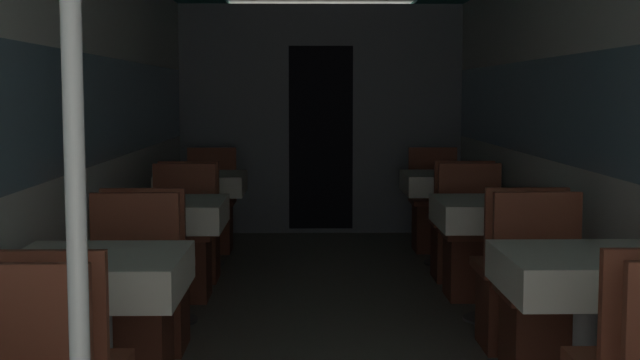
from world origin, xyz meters
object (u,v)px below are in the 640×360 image
Objects in this scene: chair_right_far_1 at (545,324)px; chair_right_far_3 at (435,218)px; chair_left_near_2 at (150,298)px; chair_left_far_3 at (210,219)px; dining_table_right_1 at (588,281)px; chair_right_near_2 at (517,297)px; chair_right_far_2 at (473,255)px; chair_right_near_3 at (459,242)px; support_pole_left_0 at (76,227)px; dining_table_right_3 at (447,187)px; chair_left_near_3 at (193,242)px; dining_table_right_2 at (494,218)px; chair_left_far_1 at (130,326)px; dining_table_left_1 at (98,282)px; chair_left_far_2 at (182,256)px; dining_table_left_2 at (167,219)px; dining_table_left_3 at (202,187)px.

chair_right_far_3 is (0.00, 3.67, 0.00)m from chair_right_far_1.
chair_left_near_2 is 3.09m from chair_left_far_3.
chair_right_near_2 is at bearing 90.00° from dining_table_right_1.
chair_left_near_2 and chair_right_far_2 have the same top height.
support_pole_left_0 is at bearing -108.35° from chair_right_near_3.
chair_left_near_3 is at bearing -162.60° from dining_table_right_3.
support_pole_left_0 is 2.50× the size of chair_right_far_2.
chair_right_far_3 is at bearing 90.00° from dining_table_right_2.
chair_left_far_1 is 1.21× the size of dining_table_right_3.
dining_table_left_1 is at bearing 90.00° from chair_left_far_1.
chair_left_far_3 is 1.00× the size of chair_right_far_2.
chair_left_far_3 is 1.21× the size of dining_table_right_2.
support_pole_left_0 reaches higher than chair_left_far_1.
dining_table_right_3 is (2.01, 2.46, 0.35)m from chair_left_near_2.
chair_left_far_2 is 1.00× the size of chair_right_near_3.
dining_table_left_2 is 1.00× the size of dining_table_right_2.
chair_left_far_2 and chair_right_far_3 have the same top height.
dining_table_right_3 is (0.00, 2.46, 0.35)m from chair_right_near_2.
chair_right_near_2 is (2.01, 0.00, 0.00)m from chair_left_near_2.
chair_right_far_3 is at bearing 90.00° from chair_right_near_2.
chair_right_far_3 is (0.00, 0.63, -0.35)m from dining_table_right_3.
chair_right_far_3 is (2.01, 3.67, 0.00)m from chair_left_far_1.
chair_right_near_2 is at bearing 123.01° from chair_left_far_3.
chair_left_near_2 reaches higher than dining_table_right_2.
chair_left_far_1 and chair_right_far_3 have the same top height.
dining_table_left_2 is at bearing 50.79° from chair_right_far_3.
dining_table_left_3 is 1.00× the size of dining_table_right_1.
dining_table_left_3 is (0.00, 1.20, 0.35)m from chair_left_far_2.
chair_left_far_1 is 1.00× the size of chair_right_far_3.
chair_left_far_2 is 1.21× the size of dining_table_right_2.
chair_right_far_3 is at bearing 64.94° from dining_table_left_1.
chair_right_far_1 is (2.01, -3.04, -0.35)m from dining_table_left_3.
dining_table_left_1 is 3.66m from chair_right_near_3.
chair_right_near_3 reaches higher than dining_table_right_2.
dining_table_right_3 is (2.01, 1.83, 0.00)m from dining_table_left_2.
chair_right_far_2 is (2.01, 0.63, -0.35)m from dining_table_left_2.
dining_table_right_2 is at bearing -90.00° from dining_table_right_3.
dining_table_right_1 is 2.49m from chair_right_far_2.
chair_right_far_3 reaches higher than dining_table_right_1.
support_pole_left_0 is 1.94m from dining_table_left_1.
dining_table_right_1 is at bearing 0.00° from dining_table_left_1.
chair_right_near_2 is 1.21× the size of dining_table_right_3.
dining_table_left_2 is at bearing 180.00° from dining_table_right_2.
chair_left_near_3 is 1.00× the size of chair_left_far_3.
chair_left_far_2 is at bearing -164.05° from chair_right_near_3.
chair_left_near_3 is 2.09m from chair_right_far_2.
chair_left_far_3 is (-0.39, 6.13, -0.85)m from support_pole_left_0.
dining_table_right_2 is at bearing -90.00° from chair_right_near_3.
chair_left_far_2 is at bearing -149.07° from dining_table_right_3.
dining_table_right_1 is (2.01, 0.00, 0.00)m from dining_table_left_1.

